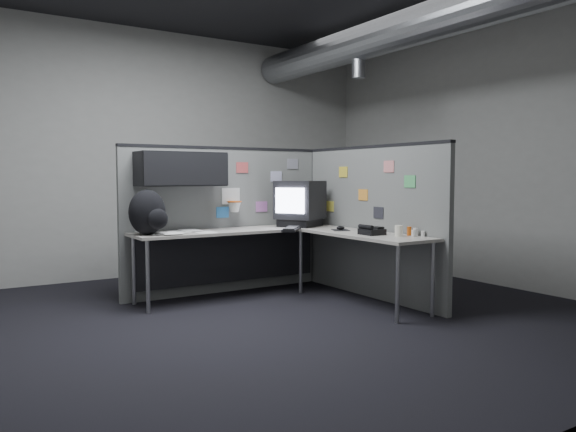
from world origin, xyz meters
TOP-DOWN VIEW (x-y plane):
  - room at (0.56, 0.00)m, footprint 5.62×5.62m
  - partition_back at (-0.25, 1.23)m, footprint 2.44×0.42m
  - partition_right at (1.10, 0.22)m, footprint 0.07×2.23m
  - desk at (0.15, 0.70)m, footprint 2.31×2.11m
  - monitor at (0.67, 0.94)m, footprint 0.62×0.62m
  - keyboard at (0.31, 0.56)m, footprint 0.38×0.40m
  - mouse at (0.76, 0.30)m, footprint 0.24×0.26m
  - phone at (0.74, -0.22)m, footprint 0.20×0.22m
  - bottles at (1.00, -0.53)m, footprint 0.14×0.18m
  - cup at (0.86, -0.47)m, footprint 0.09×0.09m
  - papers at (-0.82, 0.97)m, footprint 0.75×0.48m
  - backpack at (-1.11, 0.93)m, footprint 0.38×0.34m

SIDE VIEW (x-z plane):
  - desk at x=0.15m, z-range 0.25..0.98m
  - papers at x=-0.82m, z-range 0.73..0.75m
  - mouse at x=0.76m, z-range 0.72..0.77m
  - keyboard at x=0.31m, z-range 0.73..0.76m
  - bottles at x=1.00m, z-range 0.72..0.81m
  - phone at x=0.74m, z-range 0.72..0.82m
  - cup at x=0.86m, z-range 0.73..0.83m
  - partition_right at x=1.10m, z-range 0.00..1.63m
  - backpack at x=-1.11m, z-range 0.72..1.17m
  - partition_back at x=-0.25m, z-range 0.18..1.81m
  - monitor at x=0.67m, z-range 0.74..1.26m
  - room at x=0.56m, z-range 0.49..3.71m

